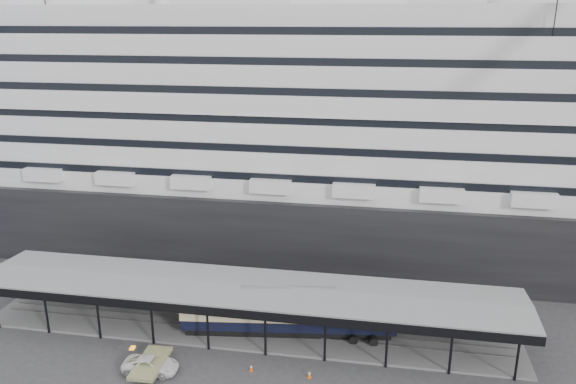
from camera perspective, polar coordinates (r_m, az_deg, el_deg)
name	(u,v)px	position (r m, az deg, el deg)	size (l,w,h in m)	color
ground	(235,357)	(56.89, -5.45, -16.35)	(200.00, 200.00, 0.00)	#333336
cruise_ship	(291,114)	(79.65, 0.29, 7.89)	(130.00, 30.00, 43.90)	black
platform_canopy	(246,310)	(59.77, -4.24, -11.86)	(56.00, 9.18, 5.30)	slate
port_truck	(151,365)	(55.80, -13.76, -16.69)	(2.38, 5.17, 1.44)	white
pullman_carriage	(288,311)	(58.82, 0.02, -12.04)	(22.15, 5.60, 21.57)	black
traffic_cone_left	(163,372)	(55.34, -12.62, -17.39)	(0.40, 0.40, 0.69)	#D54F0B
traffic_cone_mid	(251,368)	(54.77, -3.77, -17.37)	(0.37, 0.37, 0.66)	#F6590D
traffic_cone_right	(309,374)	(53.81, 2.18, -18.01)	(0.50, 0.50, 0.74)	#E85E0C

